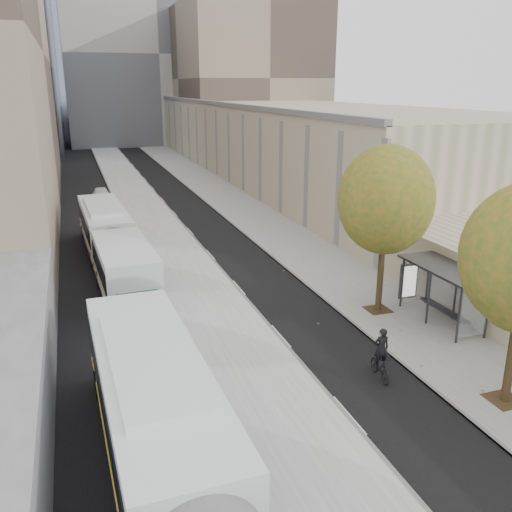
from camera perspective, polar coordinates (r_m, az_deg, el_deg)
name	(u,v)px	position (r m, az deg, el deg)	size (l,w,h in m)	color
bus_platform	(149,217)	(43.67, -11.22, 4.01)	(4.25, 150.00, 0.15)	#A7A7A7
sidewalk	(245,211)	(45.36, -1.14, 4.80)	(4.75, 150.00, 0.08)	gray
building_tan	(260,132)	(75.59, 0.43, 12.95)	(18.00, 92.00, 8.00)	tan
building_far_block	(151,56)	(104.42, -11.00, 19.95)	(30.00, 18.00, 30.00)	#AAA49B
bus_shelter	(448,276)	(24.76, 19.60, -1.99)	(1.90, 4.40, 2.53)	#383A3F
tree_c	(386,200)	(24.38, 13.51, 5.74)	(4.20, 4.20, 7.28)	#2F2414
bus_far	(112,243)	(31.70, -14.90, 1.37)	(3.18, 16.86, 2.80)	silver
cyclist	(380,360)	(20.04, 12.97, -10.62)	(0.61, 1.57, 1.95)	black
distant_car	(101,194)	(51.32, -16.01, 6.27)	(1.43, 3.56, 1.21)	white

